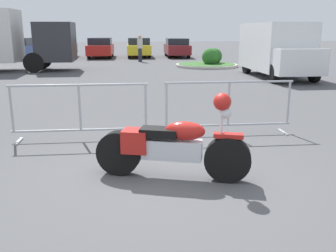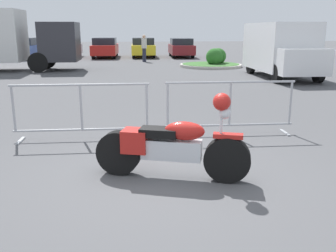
# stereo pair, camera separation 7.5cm
# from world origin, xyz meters

# --- Properties ---
(ground_plane) EXTENTS (120.00, 120.00, 0.00)m
(ground_plane) POSITION_xyz_m (0.00, 0.00, 0.00)
(ground_plane) COLOR #4C4C4F
(motorcycle) EXTENTS (2.12, 0.84, 1.23)m
(motorcycle) POSITION_xyz_m (0.14, 0.06, 0.47)
(motorcycle) COLOR black
(motorcycle) RESTS_ON ground
(crowd_barrier_near) EXTENTS (2.54, 0.51, 1.07)m
(crowd_barrier_near) POSITION_xyz_m (-1.28, 2.11, 0.56)
(crowd_barrier_near) COLOR #9EA0A5
(crowd_barrier_near) RESTS_ON ground
(crowd_barrier_far) EXTENTS (2.54, 0.51, 1.07)m
(crowd_barrier_far) POSITION_xyz_m (1.57, 2.11, 0.56)
(crowd_barrier_far) COLOR #9EA0A5
(crowd_barrier_far) RESTS_ON ground
(delivery_van) EXTENTS (2.12, 5.05, 2.31)m
(delivery_van) POSITION_xyz_m (6.35, 10.87, 1.24)
(delivery_van) COLOR white
(delivery_van) RESTS_ON ground
(parked_car_blue) EXTENTS (1.94, 4.35, 1.45)m
(parked_car_blue) POSITION_xyz_m (-7.32, 23.33, 0.73)
(parked_car_blue) COLOR #284799
(parked_car_blue) RESTS_ON ground
(parked_car_silver) EXTENTS (1.98, 4.44, 1.48)m
(parked_car_silver) POSITION_xyz_m (-4.49, 23.46, 0.75)
(parked_car_silver) COLOR #B7BABF
(parked_car_silver) RESTS_ON ground
(parked_car_red) EXTENTS (1.93, 4.31, 1.44)m
(parked_car_red) POSITION_xyz_m (-1.67, 23.53, 0.73)
(parked_car_red) COLOR #B21E19
(parked_car_red) RESTS_ON ground
(parked_car_yellow) EXTENTS (1.90, 4.25, 1.42)m
(parked_car_yellow) POSITION_xyz_m (1.16, 23.79, 0.72)
(parked_car_yellow) COLOR yellow
(parked_car_yellow) RESTS_ON ground
(parked_car_maroon) EXTENTS (1.85, 4.15, 1.38)m
(parked_car_maroon) POSITION_xyz_m (3.98, 23.45, 0.70)
(parked_car_maroon) COLOR maroon
(parked_car_maroon) RESTS_ON ground
(pedestrian) EXTENTS (0.48, 0.48, 1.69)m
(pedestrian) POSITION_xyz_m (0.97, 19.63, 0.92)
(pedestrian) COLOR #262838
(pedestrian) RESTS_ON ground
(planter_island) EXTENTS (3.46, 3.46, 1.01)m
(planter_island) POSITION_xyz_m (4.63, 15.98, 0.29)
(planter_island) COLOR #ADA89E
(planter_island) RESTS_ON ground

